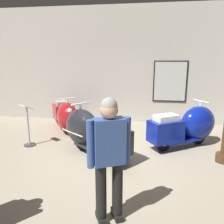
# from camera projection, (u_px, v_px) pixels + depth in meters

# --- Properties ---
(ground_plane) EXTENTS (60.00, 60.00, 0.00)m
(ground_plane) POSITION_uv_depth(u_px,v_px,m) (109.00, 163.00, 4.62)
(ground_plane) COLOR gray
(showroom_back_wall) EXTENTS (18.00, 0.63, 3.71)m
(showroom_back_wall) POSITION_uv_depth(u_px,v_px,m) (130.00, 66.00, 7.32)
(showroom_back_wall) COLOR #ADA89E
(showroom_back_wall) RESTS_ON ground
(scooter_0) EXTENTS (1.32, 1.72, 1.05)m
(scooter_0) POSITION_uv_depth(u_px,v_px,m) (65.00, 116.00, 6.49)
(scooter_0) COLOR black
(scooter_0) RESTS_ON ground
(scooter_1) EXTENTS (1.78, 1.50, 1.11)m
(scooter_1) POSITION_uv_depth(u_px,v_px,m) (90.00, 132.00, 4.95)
(scooter_1) COLOR black
(scooter_1) RESTS_ON ground
(scooter_2) EXTENTS (1.80, 1.40, 1.10)m
(scooter_2) POSITION_uv_depth(u_px,v_px,m) (188.00, 126.00, 5.40)
(scooter_2) COLOR black
(scooter_2) RESTS_ON ground
(visitor_0) EXTENTS (0.51, 0.37, 1.64)m
(visitor_0) POSITION_uv_depth(u_px,v_px,m) (109.00, 153.00, 2.77)
(visitor_0) COLOR black
(visitor_0) RESTS_ON ground
(info_stanchion) EXTENTS (0.39, 0.37, 1.02)m
(info_stanchion) POSITION_uv_depth(u_px,v_px,m) (28.00, 129.00, 5.44)
(info_stanchion) COLOR #333338
(info_stanchion) RESTS_ON ground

